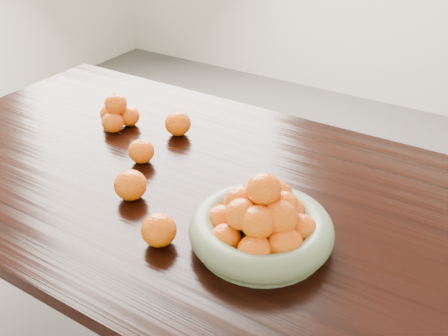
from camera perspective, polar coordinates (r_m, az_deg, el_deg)
The scene contains 7 objects.
dining_table at distance 1.36m, azimuth -0.31°, elevation -5.44°, with size 2.00×1.00×0.75m.
fruit_bowl at distance 1.11m, azimuth 4.33°, elevation -6.33°, with size 0.32×0.32×0.18m.
orange_pyramid at distance 1.64m, azimuth -12.12°, elevation 6.07°, with size 0.13×0.13×0.11m.
loose_orange_0 at distance 1.43m, azimuth -9.43°, elevation 1.90°, with size 0.07×0.07×0.07m, color orange.
loose_orange_1 at distance 1.28m, azimuth -10.64°, elevation -1.93°, with size 0.08×0.08×0.08m, color orange.
loose_orange_2 at distance 1.12m, azimuth -7.45°, elevation -7.04°, with size 0.08×0.08×0.07m, color orange.
loose_orange_3 at distance 1.56m, azimuth -5.30°, elevation 5.08°, with size 0.08×0.08×0.08m, color orange.
Camera 1 is at (0.58, -0.92, 1.48)m, focal length 40.00 mm.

